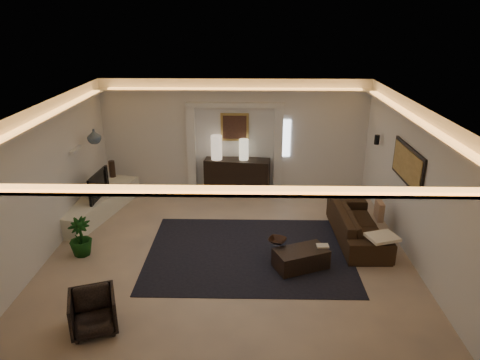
{
  "coord_description": "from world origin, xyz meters",
  "views": [
    {
      "loc": [
        0.38,
        -7.9,
        4.47
      ],
      "look_at": [
        0.2,
        0.6,
        1.25
      ],
      "focal_mm": 33.15,
      "sensor_mm": 36.0,
      "label": 1
    }
  ],
  "objects_px": {
    "console": "(237,175)",
    "sofa": "(358,225)",
    "coffee_table": "(301,258)",
    "armchair": "(93,312)"
  },
  "relations": [
    {
      "from": "console",
      "to": "sofa",
      "type": "height_order",
      "value": "console"
    },
    {
      "from": "console",
      "to": "armchair",
      "type": "relative_size",
      "value": 2.54
    },
    {
      "from": "coffee_table",
      "to": "armchair",
      "type": "distance_m",
      "value": 3.73
    },
    {
      "from": "sofa",
      "to": "armchair",
      "type": "xyz_separation_m",
      "value": [
        -4.58,
        -2.95,
        -0.02
      ]
    },
    {
      "from": "console",
      "to": "sofa",
      "type": "bearing_deg",
      "value": -39.49
    },
    {
      "from": "coffee_table",
      "to": "armchair",
      "type": "height_order",
      "value": "armchair"
    },
    {
      "from": "console",
      "to": "coffee_table",
      "type": "bearing_deg",
      "value": -64.38
    },
    {
      "from": "console",
      "to": "sofa",
      "type": "relative_size",
      "value": 0.76
    },
    {
      "from": "coffee_table",
      "to": "armchair",
      "type": "bearing_deg",
      "value": -174.14
    },
    {
      "from": "coffee_table",
      "to": "armchair",
      "type": "xyz_separation_m",
      "value": [
        -3.27,
        -1.78,
        0.1
      ]
    }
  ]
}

